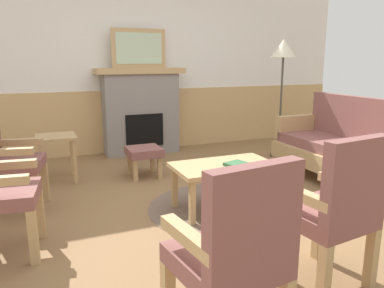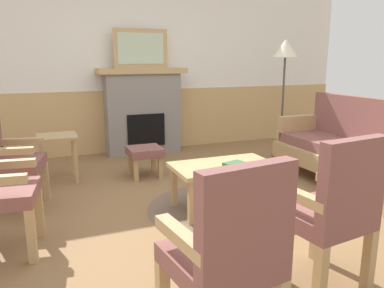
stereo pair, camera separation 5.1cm
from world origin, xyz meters
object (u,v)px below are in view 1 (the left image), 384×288
at_px(armchair_by_window_left, 5,156).
at_px(armchair_front_left, 235,250).
at_px(fireplace, 141,110).
at_px(coffee_table, 224,170).
at_px(book_on_table, 237,164).
at_px(couch, 347,150).
at_px(armchair_front_center, 335,206).
at_px(floor_lamp_by_couch, 283,56).
at_px(framed_picture, 139,48).
at_px(footstool, 144,154).
at_px(side_table, 56,145).

xyz_separation_m(armchair_by_window_left, armchair_front_left, (1.09, -2.35, 0.00)).
distance_m(fireplace, armchair_by_window_left, 2.47).
bearing_deg(armchair_front_left, coffee_table, 63.98).
distance_m(book_on_table, armchair_by_window_left, 2.13).
distance_m(couch, coffee_table, 1.65).
bearing_deg(armchair_front_center, armchair_front_left, -163.82).
height_order(fireplace, book_on_table, fireplace).
distance_m(coffee_table, armchair_front_center, 1.40).
relative_size(coffee_table, floor_lamp_by_couch, 0.57).
distance_m(framed_picture, book_on_table, 2.79).
bearing_deg(armchair_front_center, footstool, 99.51).
distance_m(armchair_by_window_left, armchair_front_left, 2.59).
bearing_deg(armchair_front_left, footstool, 82.81).
bearing_deg(armchair_front_left, side_table, 101.23).
bearing_deg(fireplace, armchair_front_left, -99.14).
height_order(armchair_by_window_left, armchair_front_center, same).
relative_size(fireplace, side_table, 2.36).
height_order(framed_picture, couch, framed_picture).
distance_m(framed_picture, coffee_table, 2.73).
bearing_deg(coffee_table, framed_picture, 93.18).
distance_m(fireplace, book_on_table, 2.57).
height_order(armchair_front_left, armchair_front_center, same).
distance_m(framed_picture, armchair_front_left, 4.26).
height_order(coffee_table, footstool, coffee_table).
distance_m(framed_picture, armchair_by_window_left, 2.67).
bearing_deg(armchair_by_window_left, book_on_table, -22.57).
distance_m(couch, floor_lamp_by_couch, 1.72).
bearing_deg(footstool, coffee_table, -71.52).
relative_size(book_on_table, armchair_by_window_left, 0.20).
bearing_deg(floor_lamp_by_couch, couch, -91.92).
distance_m(coffee_table, armchair_by_window_left, 2.03).
height_order(side_table, floor_lamp_by_couch, floor_lamp_by_couch).
xyz_separation_m(footstool, armchair_front_center, (0.45, -2.67, 0.25)).
bearing_deg(book_on_table, footstool, 110.13).
bearing_deg(fireplace, framed_picture, 90.00).
relative_size(armchair_by_window_left, armchair_front_center, 1.00).
height_order(fireplace, framed_picture, framed_picture).
bearing_deg(footstool, armchair_front_left, -97.19).
relative_size(couch, footstool, 4.50).
bearing_deg(side_table, armchair_front_left, -78.77).
bearing_deg(armchair_front_center, floor_lamp_by_couch, 59.89).
xyz_separation_m(framed_picture, floor_lamp_by_couch, (1.82, -0.97, -0.11)).
bearing_deg(fireplace, footstool, -103.87).
bearing_deg(armchair_by_window_left, fireplace, 44.83).
height_order(coffee_table, armchair_front_left, armchair_front_left).
bearing_deg(fireplace, side_table, -142.40).
height_order(coffee_table, armchair_front_center, armchair_front_center).
height_order(framed_picture, side_table, framed_picture).
xyz_separation_m(book_on_table, footstool, (-0.51, 1.38, -0.17)).
bearing_deg(floor_lamp_by_couch, armchair_front_left, -128.56).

